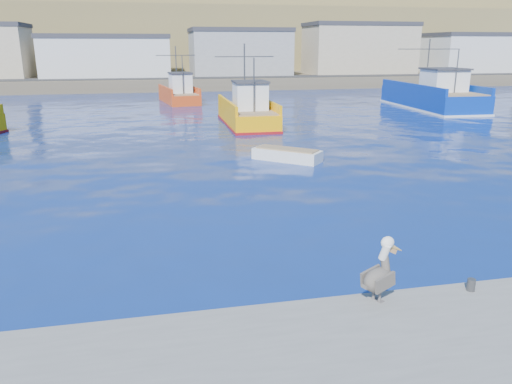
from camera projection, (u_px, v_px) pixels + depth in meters
ground at (307, 262)px, 14.72m from camera, size 260.00×260.00×0.00m
dock_bollards at (378, 295)px, 11.47m from camera, size 36.20×0.20×0.30m
far_shore at (164, 32)px, 114.64m from camera, size 200.00×81.00×24.00m
trawler_yellow_b at (247, 113)px, 39.89m from camera, size 4.78×10.12×6.36m
trawler_blue at (433, 96)px, 50.34m from camera, size 6.72×14.18×6.86m
boat_orange at (179, 93)px, 55.23m from camera, size 4.42×8.71×6.09m
skiff_mid at (287, 156)px, 27.69m from camera, size 3.72×3.48×0.82m
skiff_far at (478, 102)px, 53.16m from camera, size 2.74×4.46×0.91m
pelican at (380, 274)px, 11.37m from camera, size 1.21×0.78×1.53m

